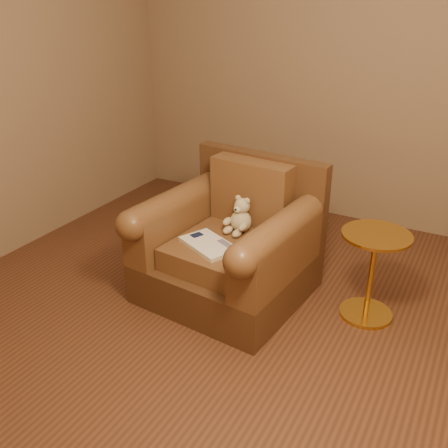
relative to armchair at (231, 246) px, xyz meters
The scene contains 6 objects.
floor 0.58m from the armchair, 60.42° to the right, with size 4.00×4.00×0.00m, color brown.
room 1.46m from the armchair, 60.42° to the right, with size 4.02×4.02×2.71m.
armchair is the anchor object (origin of this frame).
teddy_bear 0.19m from the armchair, 76.03° to the left, with size 0.18×0.20×0.24m.
guidebook 0.24m from the armchair, 103.02° to the right, with size 0.42×0.35×0.03m.
side_table 0.90m from the armchair, ahead, with size 0.41×0.41×0.57m.
Camera 1 is at (1.13, -2.16, 1.86)m, focal length 40.00 mm.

